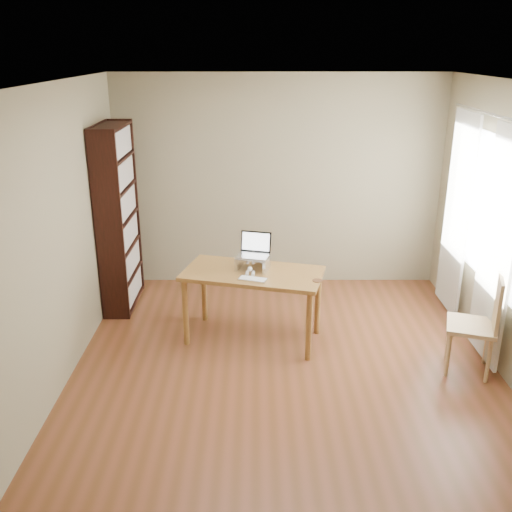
# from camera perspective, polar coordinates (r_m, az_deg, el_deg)

# --- Properties ---
(room) EXTENTS (4.04, 4.54, 2.64)m
(room) POSITION_cam_1_polar(r_m,az_deg,el_deg) (4.92, 3.59, 1.59)
(room) COLOR #5C3218
(room) RESTS_ON ground
(bookshelf) EXTENTS (0.30, 0.90, 2.10)m
(bookshelf) POSITION_cam_1_polar(r_m,az_deg,el_deg) (6.64, -13.59, 3.71)
(bookshelf) COLOR black
(bookshelf) RESTS_ON ground
(curtains) EXTENTS (0.03, 1.90, 2.25)m
(curtains) POSITION_cam_1_polar(r_m,az_deg,el_deg) (6.11, 21.09, 2.68)
(curtains) COLOR white
(curtains) RESTS_ON ground
(desk) EXTENTS (1.51, 1.01, 0.75)m
(desk) POSITION_cam_1_polar(r_m,az_deg,el_deg) (5.75, -0.32, -2.50)
(desk) COLOR brown
(desk) RESTS_ON ground
(laptop_stand) EXTENTS (0.32, 0.25, 0.13)m
(laptop_stand) POSITION_cam_1_polar(r_m,az_deg,el_deg) (5.76, -0.32, -0.52)
(laptop_stand) COLOR silver
(laptop_stand) RESTS_ON desk
(laptop) EXTENTS (0.36, 0.33, 0.22)m
(laptop) POSITION_cam_1_polar(r_m,az_deg,el_deg) (5.77, -0.32, 0.66)
(laptop) COLOR silver
(laptop) RESTS_ON laptop_stand
(keyboard) EXTENTS (0.30, 0.20, 0.02)m
(keyboard) POSITION_cam_1_polar(r_m,az_deg,el_deg) (5.51, -0.34, -2.34)
(keyboard) COLOR silver
(keyboard) RESTS_ON desk
(coaster) EXTENTS (0.10, 0.10, 0.01)m
(coaster) POSITION_cam_1_polar(r_m,az_deg,el_deg) (5.52, 6.17, -2.46)
(coaster) COLOR #53391C
(coaster) RESTS_ON desk
(cat) EXTENTS (0.25, 0.49, 0.16)m
(cat) POSITION_cam_1_polar(r_m,az_deg,el_deg) (5.79, -0.50, -0.55)
(cat) COLOR #433B35
(cat) RESTS_ON desk
(chair) EXTENTS (0.54, 0.54, 0.96)m
(chair) POSITION_cam_1_polar(r_m,az_deg,el_deg) (5.63, 21.51, -5.95)
(chair) COLOR tan
(chair) RESTS_ON ground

